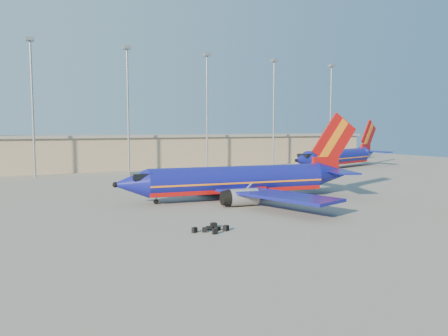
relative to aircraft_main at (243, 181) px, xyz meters
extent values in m
plane|color=slate|center=(1.16, -0.65, -2.68)|extent=(220.00, 220.00, 0.00)
cube|color=gray|center=(11.16, 57.35, 1.32)|extent=(120.00, 15.00, 8.00)
cube|color=slate|center=(11.16, 57.35, 5.52)|extent=(122.00, 16.00, 0.60)
cylinder|color=gray|center=(-23.84, 45.35, 11.32)|extent=(0.44, 0.44, 28.00)
cube|color=gray|center=(-23.84, 45.35, 25.62)|extent=(1.60, 1.60, 0.70)
cylinder|color=gray|center=(-3.84, 45.35, 11.32)|extent=(0.44, 0.44, 28.00)
cube|color=gray|center=(-3.84, 45.35, 25.62)|extent=(1.60, 1.60, 0.70)
cylinder|color=gray|center=(16.16, 45.35, 11.32)|extent=(0.44, 0.44, 28.00)
cube|color=gray|center=(16.16, 45.35, 25.62)|extent=(1.60, 1.60, 0.70)
cylinder|color=gray|center=(36.16, 45.35, 11.32)|extent=(0.44, 0.44, 28.00)
cube|color=gray|center=(36.16, 45.35, 25.62)|extent=(1.60, 1.60, 0.70)
cylinder|color=gray|center=(56.16, 45.35, 11.32)|extent=(0.44, 0.44, 28.00)
cube|color=gray|center=(56.16, 45.35, 25.62)|extent=(1.60, 1.60, 0.70)
cylinder|color=navy|center=(-0.88, 0.12, 0.17)|extent=(25.62, 7.42, 3.90)
cube|color=#9A0E0C|center=(-0.88, 0.12, -0.83)|extent=(25.51, 6.69, 1.37)
cube|color=orange|center=(-0.88, 0.12, -0.09)|extent=(25.62, 7.46, 0.23)
cone|color=navy|center=(-15.61, 2.21, 0.17)|extent=(4.94, 4.49, 3.90)
cube|color=black|center=(-14.25, 2.02, 1.17)|extent=(2.89, 3.07, 0.84)
cone|color=navy|center=(14.37, -2.04, 0.54)|extent=(5.98, 4.64, 3.90)
cube|color=#9A0E0C|center=(13.54, -1.92, 1.96)|extent=(4.47, 1.20, 2.32)
cube|color=#9A0E0C|center=(15.00, -2.13, 5.66)|extent=(7.72, 1.42, 8.42)
cube|color=orange|center=(14.79, -2.10, 5.66)|extent=(5.16, 1.16, 6.60)
cube|color=navy|center=(14.46, 1.57, 1.12)|extent=(3.62, 6.95, 0.23)
cube|color=navy|center=(13.45, -5.53, 1.12)|extent=(5.29, 7.43, 0.23)
cube|color=navy|center=(1.99, 9.09, -0.78)|extent=(13.15, 16.66, 0.37)
cube|color=navy|center=(-0.62, -9.29, -0.78)|extent=(9.56, 17.17, 0.37)
cube|color=#9A0E0C|center=(-0.36, 0.05, -1.25)|extent=(6.85, 4.96, 1.06)
cylinder|color=gray|center=(-1.36, 5.73, -1.47)|extent=(4.07, 2.73, 2.22)
cylinder|color=gray|center=(-2.90, -5.13, -1.47)|extent=(4.07, 2.73, 2.22)
cylinder|color=gray|center=(-12.37, 1.75, -2.10)|extent=(0.29, 0.29, 1.16)
cylinder|color=black|center=(-12.37, 1.75, -2.34)|extent=(0.71, 0.36, 0.68)
cylinder|color=black|center=(1.07, 2.62, -2.24)|extent=(0.96, 0.70, 0.89)
cylinder|color=black|center=(0.30, -2.81, -2.24)|extent=(0.96, 0.70, 0.89)
cylinder|color=navy|center=(46.01, 31.21, 0.21)|extent=(25.76, 10.95, 3.96)
cube|color=#9A0E0C|center=(46.01, 31.21, -0.81)|extent=(25.55, 10.23, 1.39)
cube|color=orange|center=(46.01, 31.21, -0.06)|extent=(25.78, 10.99, 0.24)
cone|color=navy|center=(31.53, 27.01, 0.21)|extent=(5.42, 5.05, 3.96)
cube|color=black|center=(32.86, 27.40, 1.23)|extent=(3.24, 3.39, 0.86)
cone|color=navy|center=(61.02, 35.56, 0.58)|extent=(6.45, 5.35, 3.96)
cube|color=#9A0E0C|center=(60.19, 35.32, 2.03)|extent=(4.48, 1.82, 2.35)
cube|color=#9A0E0C|center=(61.63, 35.74, 5.77)|extent=(7.64, 2.52, 8.54)
cube|color=orange|center=(61.43, 35.68, 5.77)|extent=(5.14, 1.89, 6.70)
cube|color=navy|center=(59.59, 38.93, 1.17)|extent=(6.06, 7.55, 0.24)
cube|color=navy|center=(61.62, 31.95, 1.17)|extent=(3.70, 7.06, 0.24)
cylinder|color=black|center=(46.01, 31.21, -2.20)|extent=(0.93, 0.93, 0.96)
cube|color=black|center=(-13.44, -15.71, -2.44)|extent=(0.55, 0.46, 0.48)
cube|color=black|center=(-12.90, -16.86, -2.43)|extent=(0.54, 0.34, 0.50)
cube|color=black|center=(-11.32, -16.13, -2.41)|extent=(0.71, 0.67, 0.53)
cube|color=black|center=(-14.37, -15.39, -2.42)|extent=(0.58, 0.51, 0.52)
cube|color=black|center=(-11.84, -14.47, -2.42)|extent=(0.67, 0.40, 0.51)
cube|color=black|center=(-12.02, -15.69, -2.49)|extent=(0.73, 0.61, 0.37)
cube|color=black|center=(-12.62, -15.01, -2.49)|extent=(0.67, 0.48, 0.38)
cube|color=black|center=(-11.73, -14.08, -2.44)|extent=(0.56, 0.33, 0.47)
camera|label=1|loc=(-31.27, -53.49, 7.35)|focal=35.00mm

